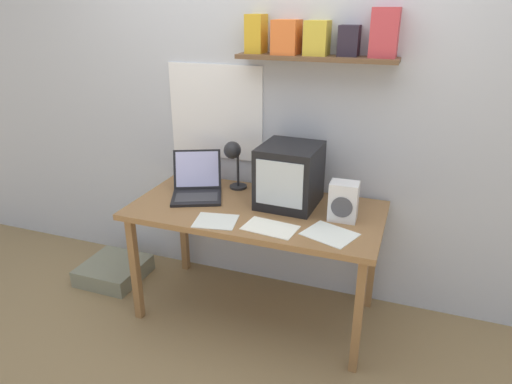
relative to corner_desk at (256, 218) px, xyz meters
name	(u,v)px	position (x,y,z in m)	size (l,w,h in m)	color
ground_plane	(256,310)	(0.00, 0.00, -0.67)	(12.00, 12.00, 0.00)	olive
back_wall	(280,97)	(0.00, 0.42, 0.64)	(5.60, 0.24, 2.60)	silver
corner_desk	(256,218)	(0.00, 0.00, 0.00)	(1.47, 0.74, 0.73)	olive
crt_monitor	(289,175)	(0.16, 0.13, 0.25)	(0.35, 0.38, 0.36)	black
laptop	(197,185)	(-0.42, 0.07, 0.13)	(0.41, 0.44, 0.25)	black
desk_lamp	(233,155)	(-0.23, 0.20, 0.30)	(0.12, 0.18, 0.33)	#232326
juice_glass	(348,196)	(0.50, 0.20, 0.13)	(0.07, 0.07, 0.15)	white
space_heater	(343,201)	(0.50, 0.02, 0.17)	(0.16, 0.12, 0.22)	white
loose_paper_near_monitor	(270,228)	(0.16, -0.22, 0.07)	(0.30, 0.21, 0.00)	white
printed_handout	(216,221)	(-0.15, -0.25, 0.07)	(0.26, 0.23, 0.00)	white
open_notebook	(330,234)	(0.48, -0.19, 0.07)	(0.31, 0.28, 0.00)	white
floor_cushion	(114,270)	(-1.10, 0.01, -0.61)	(0.42, 0.42, 0.12)	gray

